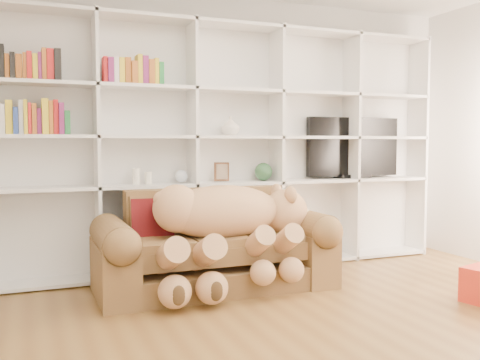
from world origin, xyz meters
name	(u,v)px	position (x,y,z in m)	size (l,w,h in m)	color
floor	(377,353)	(0.00, 0.00, 0.00)	(5.00, 5.00, 0.00)	brown
wall_back	(228,132)	(0.00, 2.50, 1.35)	(5.00, 0.02, 2.70)	silver
bookshelf	(210,136)	(-0.24, 2.36, 1.31)	(4.43, 0.35, 2.40)	white
sofa	(214,251)	(-0.43, 1.72, 0.32)	(1.99, 0.86, 0.84)	brown
teddy_bear	(227,223)	(-0.37, 1.55, 0.58)	(1.51, 0.82, 0.88)	tan
throw_pillow	(152,220)	(-0.93, 1.86, 0.60)	(0.35, 0.11, 0.35)	#5B0F16
tv	(353,148)	(1.38, 2.35, 1.19)	(1.10, 0.18, 0.65)	black
picture_frame	(222,172)	(-0.15, 2.30, 0.97)	(0.15, 0.03, 0.18)	#56331D
green_vase	(263,172)	(0.30, 2.30, 0.96)	(0.18, 0.18, 0.18)	#2E5A35
figurine_tall	(136,176)	(-0.98, 2.30, 0.94)	(0.07, 0.07, 0.15)	silver
figurine_short	(148,178)	(-0.86, 2.30, 0.92)	(0.07, 0.07, 0.11)	silver
snow_globe	(181,176)	(-0.55, 2.30, 0.93)	(0.12, 0.12, 0.12)	silver
shelf_vase	(230,126)	(-0.05, 2.30, 1.41)	(0.18, 0.18, 0.18)	silver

